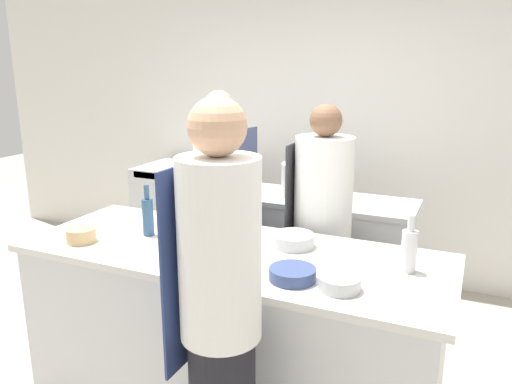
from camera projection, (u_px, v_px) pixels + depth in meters
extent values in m
cube|color=silver|center=(336.00, 124.00, 4.54)|extent=(8.00, 0.06, 2.80)
cube|color=silver|center=(231.00, 327.00, 2.90)|extent=(2.31, 0.88, 0.89)
cube|color=silver|center=(230.00, 253.00, 2.79)|extent=(2.40, 0.92, 0.04)
cube|color=silver|center=(309.00, 255.00, 4.00)|extent=(1.55, 0.55, 0.89)
cube|color=silver|center=(311.00, 200.00, 3.88)|extent=(1.61, 0.57, 0.04)
cube|color=silver|center=(192.00, 214.00, 4.93)|extent=(0.92, 0.73, 0.97)
cube|color=black|center=(172.00, 247.00, 4.67)|extent=(0.74, 0.01, 0.34)
cube|color=black|center=(169.00, 178.00, 4.51)|extent=(0.78, 0.01, 0.06)
cylinder|color=white|center=(220.00, 250.00, 1.98)|extent=(0.34, 0.34, 0.75)
cube|color=navy|center=(184.00, 268.00, 2.08)|extent=(0.01, 0.32, 0.87)
sphere|color=tan|center=(217.00, 127.00, 1.86)|extent=(0.23, 0.23, 0.23)
cylinder|color=black|center=(222.00, 272.00, 3.77)|extent=(0.32, 0.32, 0.81)
cylinder|color=white|center=(220.00, 171.00, 3.57)|extent=(0.38, 0.38, 0.75)
cube|color=#4C567F|center=(241.00, 190.00, 3.48)|extent=(0.10, 0.35, 0.86)
sphere|color=tan|center=(219.00, 105.00, 3.46)|extent=(0.20, 0.20, 0.20)
cylinder|color=black|center=(320.00, 295.00, 3.44)|extent=(0.32, 0.32, 0.78)
cylinder|color=white|center=(324.00, 190.00, 3.25)|extent=(0.38, 0.38, 0.71)
cube|color=#2D2D33|center=(295.00, 202.00, 3.35)|extent=(0.02, 0.36, 0.82)
sphere|color=brown|center=(326.00, 120.00, 3.14)|extent=(0.21, 0.21, 0.21)
cylinder|color=silver|center=(409.00, 251.00, 2.46)|extent=(0.08, 0.08, 0.21)
cylinder|color=silver|center=(411.00, 223.00, 2.43)|extent=(0.04, 0.04, 0.08)
cylinder|color=#B2A84C|center=(168.00, 211.00, 3.14)|extent=(0.09, 0.09, 0.22)
cylinder|color=#B2A84C|center=(167.00, 188.00, 3.10)|extent=(0.04, 0.04, 0.08)
cylinder|color=#2D5175|center=(148.00, 217.00, 2.99)|extent=(0.07, 0.07, 0.23)
cylinder|color=#2D5175|center=(147.00, 192.00, 2.95)|extent=(0.03, 0.03, 0.09)
cylinder|color=navy|center=(293.00, 274.00, 2.38)|extent=(0.23, 0.23, 0.06)
cylinder|color=tan|center=(81.00, 235.00, 2.89)|extent=(0.17, 0.17, 0.08)
cylinder|color=#B7BABC|center=(339.00, 283.00, 2.28)|extent=(0.20, 0.20, 0.07)
cylinder|color=#B7BABC|center=(293.00, 240.00, 2.82)|extent=(0.24, 0.24, 0.07)
cylinder|color=silver|center=(301.00, 180.00, 3.87)|extent=(0.31, 0.31, 0.26)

